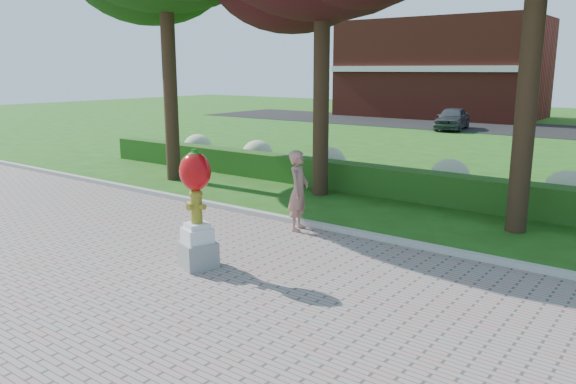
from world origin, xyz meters
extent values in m
plane|color=#254F13|center=(0.00, 0.00, 0.00)|extent=(100.00, 100.00, 0.00)
cube|color=gray|center=(0.00, -4.00, 0.02)|extent=(40.00, 14.00, 0.04)
cube|color=#ADADA5|center=(0.00, 3.00, 0.07)|extent=(40.00, 0.18, 0.15)
cube|color=#224C15|center=(0.00, 7.00, 0.40)|extent=(24.00, 0.70, 0.80)
ellipsoid|color=#B3BE91|center=(-9.00, 8.00, 0.55)|extent=(1.10, 1.10, 0.99)
ellipsoid|color=#B3BE91|center=(-6.00, 8.00, 0.55)|extent=(1.10, 1.10, 0.99)
ellipsoid|color=#B3BE91|center=(-3.00, 8.00, 0.55)|extent=(1.10, 1.10, 0.99)
ellipsoid|color=#B3BE91|center=(1.00, 8.00, 0.55)|extent=(1.10, 1.10, 0.99)
ellipsoid|color=#B3BE91|center=(4.00, 8.00, 0.55)|extent=(1.10, 1.10, 0.99)
cube|color=black|center=(0.00, 28.00, 0.01)|extent=(50.00, 8.00, 0.02)
cube|color=maroon|center=(-10.00, 34.00, 3.50)|extent=(14.00, 8.00, 7.00)
cylinder|color=black|center=(-7.00, 5.00, 3.36)|extent=(0.44, 0.44, 6.72)
cylinder|color=black|center=(-2.00, 6.00, 3.08)|extent=(0.44, 0.44, 6.16)
cylinder|color=black|center=(3.50, 5.50, 3.64)|extent=(0.44, 0.44, 7.28)
cube|color=gray|center=(-0.32, -0.38, 0.27)|extent=(0.73, 0.73, 0.46)
cube|color=silver|center=(-0.32, -0.38, 0.63)|extent=(0.59, 0.59, 0.26)
cube|color=silver|center=(-0.32, -0.38, 0.80)|extent=(0.47, 0.47, 0.09)
cylinder|color=olive|center=(-0.32, -0.38, 1.11)|extent=(0.20, 0.20, 0.52)
ellipsoid|color=olive|center=(-0.32, -0.38, 1.37)|extent=(0.24, 0.24, 0.17)
cylinder|color=olive|center=(-0.46, -0.38, 1.16)|extent=(0.11, 0.10, 0.10)
cylinder|color=olive|center=(-0.17, -0.38, 1.16)|extent=(0.11, 0.10, 0.10)
cylinder|color=olive|center=(-0.32, -0.52, 1.16)|extent=(0.11, 0.11, 0.11)
cylinder|color=olive|center=(-0.32, -0.38, 1.44)|extent=(0.07, 0.07, 0.05)
ellipsoid|color=#B8090C|center=(-0.32, -0.38, 1.76)|extent=(0.58, 0.52, 0.67)
ellipsoid|color=#B8090C|center=(-0.48, -0.38, 1.74)|extent=(0.28, 0.28, 0.43)
ellipsoid|color=#B8090C|center=(-0.15, -0.38, 1.74)|extent=(0.28, 0.28, 0.43)
cylinder|color=#1B5914|center=(-0.32, -0.38, 2.09)|extent=(0.09, 0.09, 0.11)
ellipsoid|color=#1B5914|center=(-0.32, -0.38, 2.07)|extent=(0.22, 0.22, 0.07)
imported|color=#AA6F61|center=(-0.29, 2.60, 0.92)|extent=(0.60, 0.74, 1.75)
imported|color=#404448|center=(-5.52, 25.07, 0.67)|extent=(2.18, 4.05, 1.31)
camera|label=1|loc=(6.66, -6.97, 3.48)|focal=35.00mm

